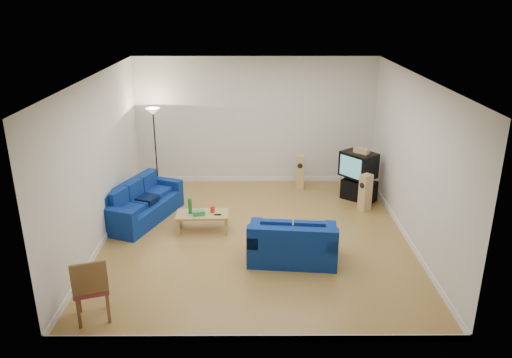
{
  "coord_description": "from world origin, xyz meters",
  "views": [
    {
      "loc": [
        -0.04,
        -9.0,
        4.57
      ],
      "look_at": [
        0.0,
        0.4,
        1.1
      ],
      "focal_mm": 35.0,
      "sensor_mm": 36.0,
      "label": 1
    }
  ],
  "objects_px": {
    "sofa_three_seat": "(140,206)",
    "coffee_table": "(202,216)",
    "television": "(358,165)",
    "sofa_loveseat": "(292,246)",
    "tv_stand": "(359,190)"
  },
  "relations": [
    {
      "from": "sofa_three_seat",
      "to": "television",
      "type": "xyz_separation_m",
      "value": [
        4.9,
        1.12,
        0.56
      ]
    },
    {
      "from": "sofa_three_seat",
      "to": "sofa_loveseat",
      "type": "height_order",
      "value": "same"
    },
    {
      "from": "coffee_table",
      "to": "television",
      "type": "distance_m",
      "value": 3.93
    },
    {
      "from": "coffee_table",
      "to": "tv_stand",
      "type": "distance_m",
      "value": 3.92
    },
    {
      "from": "coffee_table",
      "to": "television",
      "type": "relative_size",
      "value": 1.13
    },
    {
      "from": "sofa_three_seat",
      "to": "sofa_loveseat",
      "type": "distance_m",
      "value": 3.66
    },
    {
      "from": "sofa_three_seat",
      "to": "television",
      "type": "relative_size",
      "value": 2.38
    },
    {
      "from": "sofa_loveseat",
      "to": "tv_stand",
      "type": "height_order",
      "value": "sofa_loveseat"
    },
    {
      "from": "sofa_three_seat",
      "to": "television",
      "type": "distance_m",
      "value": 5.06
    },
    {
      "from": "tv_stand",
      "to": "sofa_three_seat",
      "type": "bearing_deg",
      "value": -129.84
    },
    {
      "from": "sofa_loveseat",
      "to": "tv_stand",
      "type": "bearing_deg",
      "value": 64.22
    },
    {
      "from": "tv_stand",
      "to": "coffee_table",
      "type": "bearing_deg",
      "value": -117.08
    },
    {
      "from": "sofa_loveseat",
      "to": "tv_stand",
      "type": "relative_size",
      "value": 2.15
    },
    {
      "from": "sofa_three_seat",
      "to": "coffee_table",
      "type": "bearing_deg",
      "value": 88.51
    },
    {
      "from": "sofa_three_seat",
      "to": "sofa_loveseat",
      "type": "relative_size",
      "value": 1.34
    }
  ]
}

